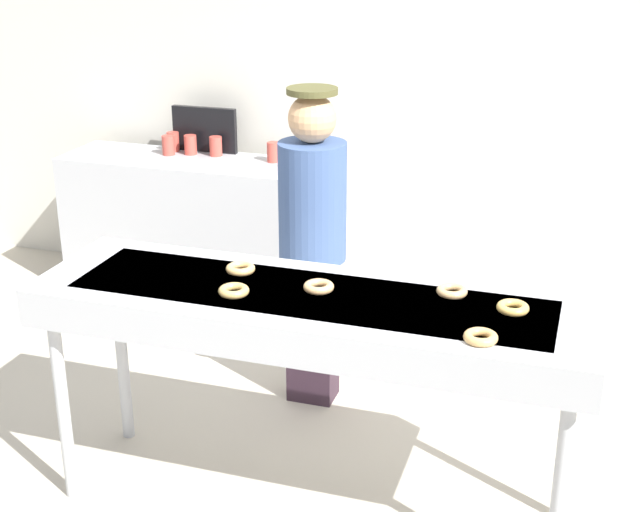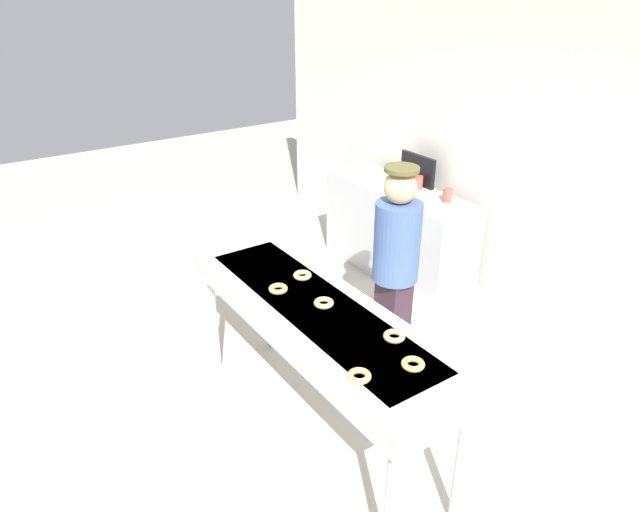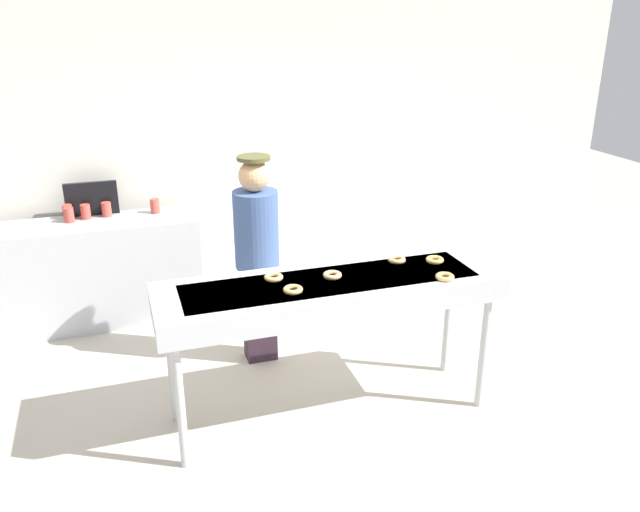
# 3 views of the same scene
# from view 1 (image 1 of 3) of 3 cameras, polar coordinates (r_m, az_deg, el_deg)

# --- Properties ---
(ground_plane) EXTENTS (16.00, 16.00, 0.00)m
(ground_plane) POSITION_cam_1_polar(r_m,az_deg,el_deg) (4.05, -0.62, -15.68)
(ground_plane) COLOR beige
(back_wall) EXTENTS (8.00, 0.12, 2.95)m
(back_wall) POSITION_cam_1_polar(r_m,az_deg,el_deg) (5.69, 7.26, 11.35)
(back_wall) COLOR silver
(back_wall) RESTS_ON ground
(fryer_conveyor) EXTENTS (2.27, 0.66, 1.01)m
(fryer_conveyor) POSITION_cam_1_polar(r_m,az_deg,el_deg) (3.57, -0.67, -3.72)
(fryer_conveyor) COLOR #B7BABF
(fryer_conveyor) RESTS_ON ground
(glazed_donut_0) EXTENTS (0.17, 0.17, 0.03)m
(glazed_donut_0) POSITION_cam_1_polar(r_m,az_deg,el_deg) (3.20, 10.28, -5.15)
(glazed_donut_0) COLOR #E7B064
(glazed_donut_0) RESTS_ON fryer_conveyor
(glazed_donut_1) EXTENTS (0.17, 0.17, 0.03)m
(glazed_donut_1) POSITION_cam_1_polar(r_m,az_deg,el_deg) (3.45, 12.28, -3.26)
(glazed_donut_1) COLOR #EEBB5C
(glazed_donut_1) RESTS_ON fryer_conveyor
(glazed_donut_2) EXTENTS (0.17, 0.17, 0.03)m
(glazed_donut_2) POSITION_cam_1_polar(r_m,az_deg,el_deg) (3.56, 8.47, -2.24)
(glazed_donut_2) COLOR tan
(glazed_donut_2) RESTS_ON fryer_conveyor
(glazed_donut_3) EXTENTS (0.14, 0.14, 0.03)m
(glazed_donut_3) POSITION_cam_1_polar(r_m,az_deg,el_deg) (3.54, -5.56, -2.24)
(glazed_donut_3) COLOR #DCB05F
(glazed_donut_3) RESTS_ON fryer_conveyor
(glazed_donut_4) EXTENTS (0.17, 0.17, 0.03)m
(glazed_donut_4) POSITION_cam_1_polar(r_m,az_deg,el_deg) (3.56, -0.09, -1.99)
(glazed_donut_4) COLOR #E1AC6D
(glazed_donut_4) RESTS_ON fryer_conveyor
(glazed_donut_5) EXTENTS (0.14, 0.14, 0.03)m
(glazed_donut_5) POSITION_cam_1_polar(r_m,az_deg,el_deg) (3.75, -5.13, -0.81)
(glazed_donut_5) COLOR #EAB568
(glazed_donut_5) RESTS_ON fryer_conveyor
(worker_baker) EXTENTS (0.34, 0.34, 1.66)m
(worker_baker) POSITION_cam_1_polar(r_m,az_deg,el_deg) (4.44, -0.48, 1.67)
(worker_baker) COLOR #33212D
(worker_baker) RESTS_ON ground
(prep_counter) EXTENTS (1.74, 0.54, 0.94)m
(prep_counter) POSITION_cam_1_polar(r_m,az_deg,el_deg) (5.98, -8.03, 1.81)
(prep_counter) COLOR #B7BABF
(prep_counter) RESTS_ON ground
(paper_cup_0) EXTENTS (0.08, 0.08, 0.13)m
(paper_cup_0) POSITION_cam_1_polar(r_m,az_deg,el_deg) (5.95, -8.32, 7.08)
(paper_cup_0) COLOR #CC4C3F
(paper_cup_0) RESTS_ON prep_counter
(paper_cup_1) EXTENTS (0.08, 0.08, 0.13)m
(paper_cup_1) POSITION_cam_1_polar(r_m,az_deg,el_deg) (5.71, -3.02, 6.68)
(paper_cup_1) COLOR #CC4C3F
(paper_cup_1) RESTS_ON prep_counter
(paper_cup_2) EXTENTS (0.08, 0.08, 0.13)m
(paper_cup_2) POSITION_cam_1_polar(r_m,az_deg,el_deg) (6.06, -9.42, 7.26)
(paper_cup_2) COLOR #CC4C3F
(paper_cup_2) RESTS_ON prep_counter
(paper_cup_3) EXTENTS (0.08, 0.08, 0.13)m
(paper_cup_3) POSITION_cam_1_polar(r_m,az_deg,el_deg) (5.89, -6.71, 7.02)
(paper_cup_3) COLOR #CC4C3F
(paper_cup_3) RESTS_ON prep_counter
(paper_cup_4) EXTENTS (0.08, 0.08, 0.13)m
(paper_cup_4) POSITION_cam_1_polar(r_m,az_deg,el_deg) (5.96, -9.72, 7.03)
(paper_cup_4) COLOR #CC4C3F
(paper_cup_4) RESTS_ON prep_counter
(menu_display) EXTENTS (0.45, 0.04, 0.30)m
(menu_display) POSITION_cam_1_polar(r_m,az_deg,el_deg) (6.00, -7.42, 8.07)
(menu_display) COLOR black
(menu_display) RESTS_ON prep_counter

